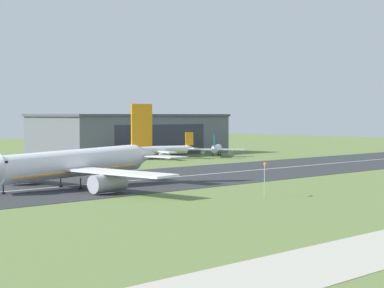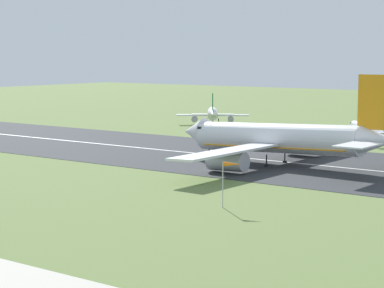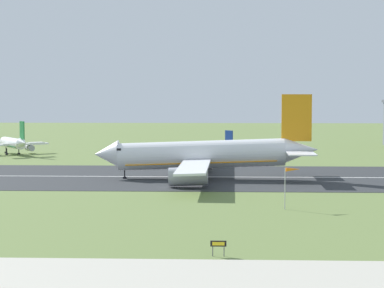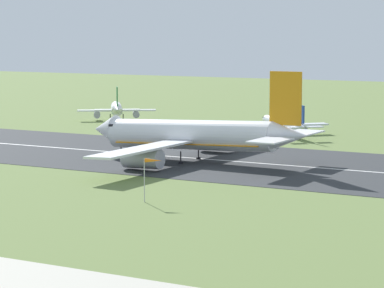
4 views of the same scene
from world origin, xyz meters
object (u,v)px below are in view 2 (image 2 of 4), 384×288
Objects in this scene: airplane_parked_far_east at (213,114)px; windsock_pole at (231,167)px; airplane_landing at (279,139)px; airplane_parked_centre at (370,130)px.

airplane_parked_far_east reaches higher than windsock_pole.
airplane_landing reaches higher than airplane_parked_far_east.
airplane_landing is 2.65× the size of airplane_parked_centre.
airplane_parked_centre is (-2.16, 48.18, -2.22)m from airplane_landing.
airplane_parked_far_east is 3.18× the size of windsock_pole.
airplane_parked_centre is 54.93m from airplane_parked_far_east.
airplane_parked_centre is 3.45× the size of windsock_pole.
airplane_parked_centre reaches higher than windsock_pole.
airplane_parked_centre is at bearing 92.56° from airplane_landing.
windsock_pole is (14.65, -38.42, 0.82)m from airplane_landing.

